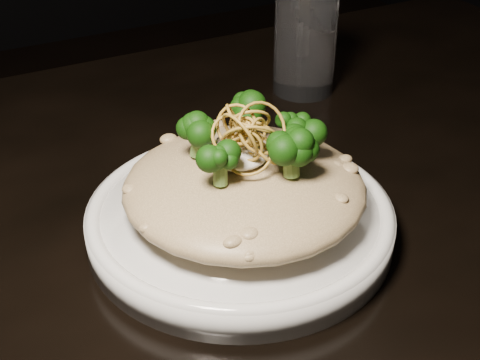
{
  "coord_description": "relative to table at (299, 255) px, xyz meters",
  "views": [
    {
      "loc": [
        -0.31,
        -0.44,
        1.1
      ],
      "look_at": [
        -0.09,
        -0.04,
        0.81
      ],
      "focal_mm": 50.0,
      "sensor_mm": 36.0,
      "label": 1
    }
  ],
  "objects": [
    {
      "name": "table",
      "position": [
        0.0,
        0.0,
        0.0
      ],
      "size": [
        1.1,
        0.8,
        0.75
      ],
      "color": "black",
      "rests_on": "ground"
    },
    {
      "name": "plate",
      "position": [
        -0.09,
        -0.04,
        0.1
      ],
      "size": [
        0.26,
        0.26,
        0.03
      ],
      "primitive_type": "cylinder",
      "color": "silver",
      "rests_on": "table"
    },
    {
      "name": "risotto",
      "position": [
        -0.09,
        -0.04,
        0.13
      ],
      "size": [
        0.2,
        0.2,
        0.04
      ],
      "primitive_type": "ellipsoid",
      "color": "brown",
      "rests_on": "plate"
    },
    {
      "name": "broccoli",
      "position": [
        -0.08,
        -0.04,
        0.18
      ],
      "size": [
        0.12,
        0.12,
        0.04
      ],
      "primitive_type": null,
      "color": "black",
      "rests_on": "risotto"
    },
    {
      "name": "cheese",
      "position": [
        -0.09,
        -0.03,
        0.16
      ],
      "size": [
        0.05,
        0.05,
        0.01
      ],
      "primitive_type": "ellipsoid",
      "color": "white",
      "rests_on": "risotto"
    },
    {
      "name": "shallots",
      "position": [
        -0.08,
        -0.04,
        0.19
      ],
      "size": [
        0.05,
        0.05,
        0.03
      ],
      "primitive_type": null,
      "color": "brown",
      "rests_on": "cheese"
    },
    {
      "name": "drinking_glass",
      "position": [
        0.12,
        0.19,
        0.15
      ],
      "size": [
        0.09,
        0.09,
        0.13
      ],
      "primitive_type": "cylinder",
      "rotation": [
        0.0,
        0.0,
        0.3
      ],
      "color": "white",
      "rests_on": "table"
    }
  ]
}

